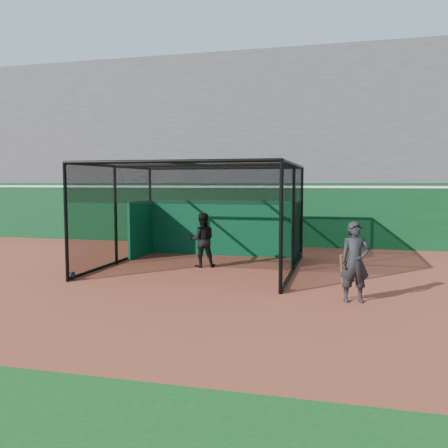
# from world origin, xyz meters

# --- Properties ---
(ground) EXTENTS (120.00, 120.00, 0.00)m
(ground) POSITION_xyz_m (0.00, 0.00, 0.00)
(ground) COLOR brown
(ground) RESTS_ON ground
(outfield_wall) EXTENTS (50.00, 0.50, 2.50)m
(outfield_wall) POSITION_xyz_m (0.00, 8.50, 1.29)
(outfield_wall) COLOR #0A3717
(outfield_wall) RESTS_ON ground
(grandstand) EXTENTS (50.00, 7.85, 8.95)m
(grandstand) POSITION_xyz_m (0.00, 12.27, 4.48)
(grandstand) COLOR #4C4C4F
(grandstand) RESTS_ON ground
(batting_cage) EXTENTS (5.52, 5.46, 3.01)m
(batting_cage) POSITION_xyz_m (-0.35, 2.88, 1.50)
(batting_cage) COLOR black
(batting_cage) RESTS_ON ground
(batter) EXTENTS (0.96, 0.86, 1.62)m
(batter) POSITION_xyz_m (-0.36, 3.08, 0.81)
(batter) COLOR black
(batter) RESTS_ON ground
(on_deck_player) EXTENTS (0.70, 0.54, 1.71)m
(on_deck_player) POSITION_xyz_m (3.96, -0.15, 0.85)
(on_deck_player) COLOR black
(on_deck_player) RESTS_ON ground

